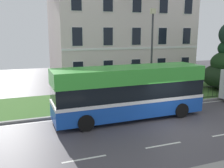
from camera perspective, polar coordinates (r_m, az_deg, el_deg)
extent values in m
cube|color=#474348|center=(15.37, 14.52, -9.60)|extent=(60.00, 56.00, 0.06)
cube|color=silver|center=(18.29, 8.03, -5.75)|extent=(54.00, 0.14, 0.01)
cube|color=silver|center=(11.53, -6.30, -16.61)|extent=(2.00, 0.12, 0.01)
cube|color=silver|center=(12.95, 11.65, -13.47)|extent=(2.00, 0.12, 0.01)
cube|color=#9E9E99|center=(18.66, 7.35, -5.18)|extent=(57.00, 0.24, 0.12)
cube|color=#467831|center=(21.23, 3.67, -3.02)|extent=(57.00, 5.69, 0.12)
cube|color=silver|center=(30.47, 1.36, 11.41)|extent=(15.14, 10.08, 10.33)
cube|color=white|center=(25.87, 5.50, 8.12)|extent=(15.14, 0.06, 0.20)
cube|color=#2D333D|center=(26.16, 5.40, 2.37)|extent=(1.10, 0.06, 2.20)
cube|color=white|center=(24.09, -7.70, 3.06)|extent=(1.06, 0.04, 1.80)
cube|color=black|center=(24.07, -7.69, 3.06)|extent=(0.96, 0.03, 1.70)
cube|color=white|center=(24.91, -0.88, 3.45)|extent=(1.06, 0.04, 1.80)
cube|color=black|center=(24.89, -0.87, 3.45)|extent=(0.96, 0.03, 1.70)
cube|color=white|center=(26.06, 5.43, 3.77)|extent=(1.06, 0.04, 1.80)
cube|color=black|center=(26.04, 5.45, 3.76)|extent=(0.96, 0.03, 1.70)
cube|color=white|center=(27.49, 11.15, 4.02)|extent=(1.06, 0.04, 1.80)
cube|color=black|center=(27.48, 11.17, 4.01)|extent=(0.96, 0.03, 1.70)
cube|color=white|center=(29.17, 16.26, 4.21)|extent=(1.06, 0.04, 1.80)
cube|color=black|center=(29.16, 16.28, 4.20)|extent=(0.96, 0.03, 1.70)
cube|color=white|center=(23.83, -7.92, 10.64)|extent=(1.06, 0.04, 1.80)
cube|color=black|center=(23.81, -7.91, 10.64)|extent=(0.96, 0.03, 1.70)
cube|color=white|center=(24.65, -0.91, 10.78)|extent=(1.06, 0.04, 1.80)
cube|color=black|center=(24.63, -0.89, 10.78)|extent=(0.96, 0.03, 1.70)
cube|color=white|center=(25.81, 5.57, 10.77)|extent=(1.06, 0.04, 1.80)
cube|color=black|center=(25.79, 5.59, 10.77)|extent=(0.96, 0.03, 1.70)
cube|color=white|center=(27.26, 11.42, 10.65)|extent=(1.06, 0.04, 1.80)
cube|color=black|center=(27.24, 11.44, 10.65)|extent=(0.96, 0.03, 1.70)
cube|color=white|center=(28.95, 16.62, 10.45)|extent=(1.06, 0.04, 1.80)
cube|color=black|center=(28.94, 16.65, 10.44)|extent=(0.96, 0.03, 1.70)
cube|color=white|center=(23.98, -8.14, 18.25)|extent=(1.06, 0.04, 1.80)
cube|color=black|center=(23.96, -8.13, 18.25)|extent=(0.96, 0.03, 1.70)
cube|color=white|center=(24.80, -0.93, 18.14)|extent=(1.06, 0.04, 1.80)
cube|color=black|center=(24.78, -0.91, 18.14)|extent=(0.96, 0.03, 1.70)
cube|color=white|center=(25.95, 5.71, 17.80)|extent=(1.06, 0.04, 1.80)
cube|color=black|center=(25.94, 5.73, 17.80)|extent=(0.96, 0.03, 1.70)
cube|color=white|center=(27.39, 11.70, 17.30)|extent=(1.06, 0.04, 1.80)
cube|color=black|center=(27.38, 11.72, 17.30)|extent=(0.96, 0.03, 1.70)
cube|color=white|center=(29.08, 17.01, 16.71)|extent=(1.06, 0.04, 1.80)
cube|color=black|center=(29.06, 17.03, 16.71)|extent=(0.96, 0.03, 1.70)
cube|color=black|center=(20.06, 14.25, -1.27)|extent=(12.83, 0.04, 0.04)
cube|color=black|center=(20.27, 14.13, -3.67)|extent=(12.83, 0.04, 0.04)
cylinder|color=black|center=(17.46, -3.56, -4.47)|extent=(0.02, 0.02, 0.95)
cylinder|color=black|center=(17.59, -2.13, -4.33)|extent=(0.02, 0.02, 0.95)
cylinder|color=black|center=(17.73, -0.72, -4.19)|extent=(0.02, 0.02, 0.95)
cylinder|color=black|center=(17.88, 0.67, -4.05)|extent=(0.02, 0.02, 0.95)
cylinder|color=black|center=(18.05, 2.03, -3.91)|extent=(0.02, 0.02, 0.95)
cylinder|color=black|center=(18.22, 3.37, -3.77)|extent=(0.02, 0.02, 0.95)
cylinder|color=black|center=(18.40, 4.68, -3.64)|extent=(0.02, 0.02, 0.95)
cylinder|color=black|center=(18.59, 5.96, -3.50)|extent=(0.02, 0.02, 0.95)
cylinder|color=black|center=(18.79, 7.22, -3.36)|extent=(0.02, 0.02, 0.95)
cylinder|color=black|center=(19.00, 8.45, -3.23)|extent=(0.02, 0.02, 0.95)
cylinder|color=black|center=(19.22, 9.65, -3.10)|extent=(0.02, 0.02, 0.95)
cylinder|color=black|center=(19.45, 10.83, -2.97)|extent=(0.02, 0.02, 0.95)
cylinder|color=black|center=(19.68, 11.97, -2.84)|extent=(0.02, 0.02, 0.95)
cylinder|color=black|center=(19.92, 13.09, -2.71)|extent=(0.02, 0.02, 0.95)
cylinder|color=black|center=(20.17, 14.18, -2.58)|extent=(0.02, 0.02, 0.95)
cylinder|color=black|center=(20.43, 15.25, -2.46)|extent=(0.02, 0.02, 0.95)
cylinder|color=black|center=(20.69, 16.29, -2.34)|extent=(0.02, 0.02, 0.95)
cylinder|color=black|center=(20.97, 17.30, -2.22)|extent=(0.02, 0.02, 0.95)
cylinder|color=black|center=(21.24, 18.28, -2.11)|extent=(0.02, 0.02, 0.95)
cylinder|color=black|center=(21.53, 19.24, -1.99)|extent=(0.02, 0.02, 0.95)
cylinder|color=black|center=(21.82, 20.17, -1.88)|extent=(0.02, 0.02, 0.95)
cylinder|color=black|center=(22.11, 21.08, -1.77)|extent=(0.02, 0.02, 0.95)
cylinder|color=black|center=(22.41, 21.96, -1.67)|extent=(0.02, 0.02, 0.95)
cylinder|color=black|center=(22.72, 22.83, -1.56)|extent=(0.02, 0.02, 0.95)
cylinder|color=black|center=(23.03, 23.66, -1.46)|extent=(0.02, 0.02, 0.95)
cube|color=blue|center=(16.21, 3.93, -4.96)|extent=(9.72, 2.53, 1.10)
cube|color=white|center=(16.07, 3.95, -3.21)|extent=(9.74, 2.55, 0.20)
cube|color=black|center=(15.93, 3.98, -1.26)|extent=(9.64, 2.49, 1.04)
cube|color=green|center=(15.74, 4.03, 2.22)|extent=(9.72, 2.53, 0.92)
cube|color=black|center=(18.49, 17.79, -0.15)|extent=(0.09, 2.02, 0.96)
cube|color=black|center=(18.32, 17.98, 2.88)|extent=(0.08, 1.73, 0.59)
cylinder|color=silver|center=(19.38, 16.13, -3.63)|extent=(0.04, 0.20, 0.20)
cylinder|color=silver|center=(18.23, 19.02, -4.78)|extent=(0.04, 0.20, 0.20)
cylinder|color=black|center=(18.76, 11.34, -3.90)|extent=(0.96, 0.31, 0.96)
cylinder|color=black|center=(16.94, 15.49, -5.80)|extent=(0.96, 0.31, 0.96)
cylinder|color=black|center=(16.37, -8.09, -6.11)|extent=(0.96, 0.31, 0.96)
cylinder|color=black|center=(14.25, -5.99, -8.80)|extent=(0.96, 0.31, 0.96)
cylinder|color=#333338|center=(19.05, 9.00, 5.51)|extent=(0.14, 0.14, 6.64)
cube|color=beige|center=(19.00, 9.35, 16.06)|extent=(0.36, 0.24, 0.36)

